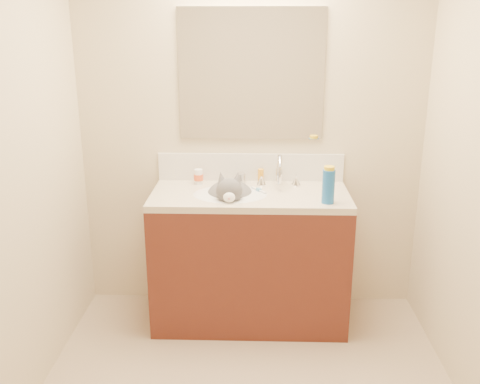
# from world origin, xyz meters

# --- Properties ---
(room_shell) EXTENTS (2.24, 2.54, 2.52)m
(room_shell) POSITION_xyz_m (0.00, 0.00, 1.49)
(room_shell) COLOR #C7B594
(room_shell) RESTS_ON ground
(vanity_cabinet) EXTENTS (1.20, 0.55, 0.82)m
(vanity_cabinet) POSITION_xyz_m (0.00, 0.97, 0.41)
(vanity_cabinet) COLOR #4C1D14
(vanity_cabinet) RESTS_ON ground
(counter_slab) EXTENTS (1.20, 0.55, 0.04)m
(counter_slab) POSITION_xyz_m (0.00, 0.97, 0.84)
(counter_slab) COLOR beige
(counter_slab) RESTS_ON vanity_cabinet
(basin) EXTENTS (0.45, 0.36, 0.14)m
(basin) POSITION_xyz_m (-0.12, 0.94, 0.79)
(basin) COLOR white
(basin) RESTS_ON vanity_cabinet
(faucet) EXTENTS (0.28, 0.20, 0.21)m
(faucet) POSITION_xyz_m (0.18, 1.11, 0.95)
(faucet) COLOR silver
(faucet) RESTS_ON counter_slab
(cat) EXTENTS (0.35, 0.42, 0.33)m
(cat) POSITION_xyz_m (-0.12, 0.97, 0.83)
(cat) COLOR #4D4B4D
(cat) RESTS_ON basin
(backsplash) EXTENTS (1.20, 0.02, 0.18)m
(backsplash) POSITION_xyz_m (0.00, 1.24, 0.95)
(backsplash) COLOR silver
(backsplash) RESTS_ON counter_slab
(mirror) EXTENTS (0.90, 0.02, 0.80)m
(mirror) POSITION_xyz_m (0.00, 1.24, 1.54)
(mirror) COLOR white
(mirror) RESTS_ON room_shell
(pill_bottle) EXTENTS (0.07, 0.07, 0.10)m
(pill_bottle) POSITION_xyz_m (-0.33, 1.15, 0.91)
(pill_bottle) COLOR white
(pill_bottle) RESTS_ON counter_slab
(pill_label) EXTENTS (0.08, 0.08, 0.04)m
(pill_label) POSITION_xyz_m (-0.33, 1.15, 0.90)
(pill_label) COLOR #E05225
(pill_label) RESTS_ON pill_bottle
(silver_jar) EXTENTS (0.06, 0.06, 0.06)m
(silver_jar) POSITION_xyz_m (-0.06, 1.19, 0.89)
(silver_jar) COLOR #B7B7BC
(silver_jar) RESTS_ON counter_slab
(amber_bottle) EXTENTS (0.05, 0.05, 0.09)m
(amber_bottle) POSITION_xyz_m (0.07, 1.19, 0.91)
(amber_bottle) COLOR orange
(amber_bottle) RESTS_ON counter_slab
(toothbrush) EXTENTS (0.09, 0.13, 0.01)m
(toothbrush) POSITION_xyz_m (0.05, 1.01, 0.87)
(toothbrush) COLOR white
(toothbrush) RESTS_ON counter_slab
(toothbrush_head) EXTENTS (0.03, 0.04, 0.02)m
(toothbrush_head) POSITION_xyz_m (0.05, 1.01, 0.87)
(toothbrush_head) COLOR #61A5CF
(toothbrush_head) RESTS_ON counter_slab
(spray_can) EXTENTS (0.08, 0.08, 0.20)m
(spray_can) POSITION_xyz_m (0.45, 0.80, 0.96)
(spray_can) COLOR #1859AC
(spray_can) RESTS_ON counter_slab
(spray_cap) EXTENTS (0.07, 0.07, 0.04)m
(spray_cap) POSITION_xyz_m (0.45, 0.80, 1.06)
(spray_cap) COLOR yellow
(spray_cap) RESTS_ON spray_can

